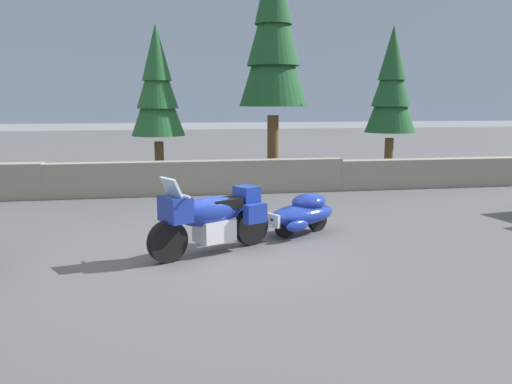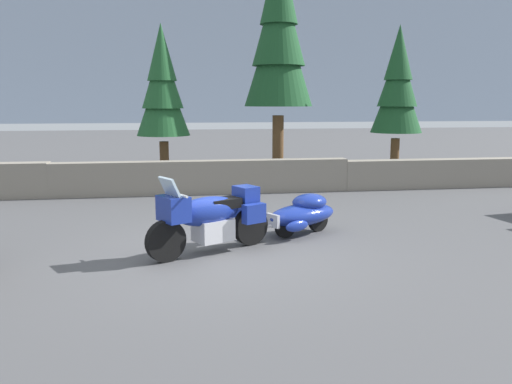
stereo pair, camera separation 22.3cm
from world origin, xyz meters
The scene contains 8 objects.
ground_plane centered at (0.00, 0.00, 0.00)m, with size 80.00×80.00×0.00m, color #4C4C4F.
stone_guard_wall centered at (-0.34, 5.92, 0.45)m, with size 24.00×0.51×0.93m.
distant_ridgeline centered at (0.00, 95.93, 8.00)m, with size 240.00×80.00×16.00m, color #99A8BF.
touring_motorcycle centered at (-0.18, 0.14, 0.62)m, with size 2.10×1.39×1.33m.
car_shaped_trailer centered at (1.62, 1.13, 0.41)m, with size 2.11×1.37×0.76m.
pine_tree_tall centered at (2.37, 7.48, 4.49)m, with size 2.04×2.04×7.18m.
pine_tree_secondary centered at (5.95, 7.03, 2.97)m, with size 1.54×1.54×4.75m.
pine_tree_far_right centered at (-1.05, 7.12, 2.91)m, with size 1.52×1.52×4.66m.
Camera 2 is at (-0.70, -8.34, 2.47)m, focal length 37.01 mm.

